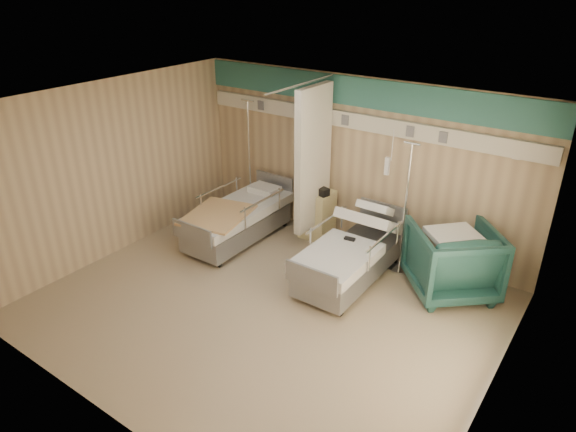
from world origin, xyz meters
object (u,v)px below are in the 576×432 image
at_px(visitor_armchair, 452,260).
at_px(iv_stand_right, 401,245).
at_px(bed_left, 238,223).
at_px(iv_stand_left, 251,192).
at_px(bed_right, 350,261).
at_px(bedside_cabinet, 317,214).

bearing_deg(visitor_armchair, iv_stand_right, -52.67).
height_order(bed_left, iv_stand_left, iv_stand_left).
bearing_deg(iv_stand_right, bed_right, -124.92).
bearing_deg(bedside_cabinet, iv_stand_right, -6.35).
height_order(iv_stand_right, iv_stand_left, iv_stand_left).
height_order(bedside_cabinet, iv_stand_right, iv_stand_right).
xyz_separation_m(bed_left, bedside_cabinet, (1.05, 0.90, 0.11)).
height_order(bed_right, bedside_cabinet, bedside_cabinet).
bearing_deg(iv_stand_left, iv_stand_right, -4.26).
bearing_deg(bedside_cabinet, bed_left, -139.40).
xyz_separation_m(bed_left, iv_stand_right, (2.70, 0.72, 0.11)).
xyz_separation_m(bedside_cabinet, iv_stand_right, (1.65, -0.18, -0.00)).
distance_m(visitor_armchair, iv_stand_right, 0.87).
bearing_deg(bedside_cabinet, bed_right, -38.05).
bearing_deg(iv_stand_left, bedside_cabinet, -1.99).
distance_m(bed_right, bed_left, 2.20).
bearing_deg(bed_left, bed_right, 0.00).
xyz_separation_m(bed_right, bed_left, (-2.20, 0.00, 0.00)).
bearing_deg(iv_stand_right, visitor_armchair, -11.10).
bearing_deg(bed_right, visitor_armchair, 22.30).
relative_size(bed_left, iv_stand_left, 0.98).
bearing_deg(visitor_armchair, bed_left, -32.73).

